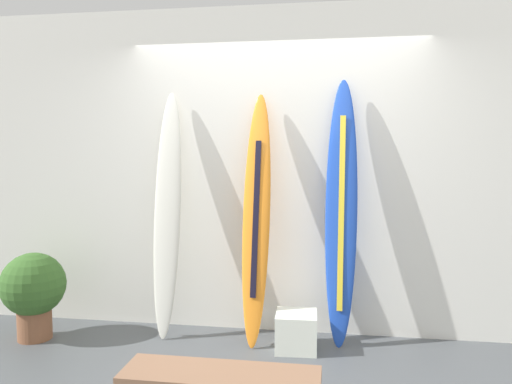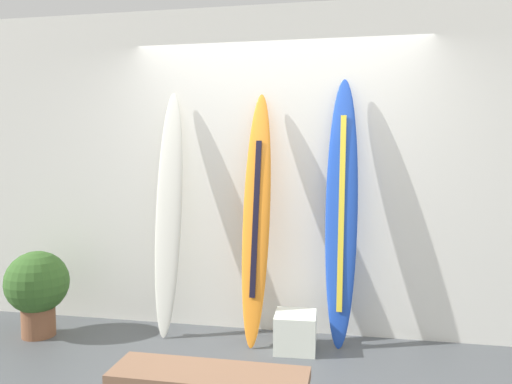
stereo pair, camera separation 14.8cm
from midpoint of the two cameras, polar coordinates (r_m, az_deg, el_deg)
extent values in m
cube|color=silver|center=(4.37, 3.68, 2.42)|extent=(7.20, 0.20, 2.80)
ellipsoid|color=silver|center=(4.31, -9.00, -2.47)|extent=(0.24, 0.37, 2.08)
cone|color=black|center=(4.41, -9.28, -13.70)|extent=(0.07, 0.08, 0.11)
ellipsoid|color=orange|center=(4.07, 1.09, -3.02)|extent=(0.24, 0.46, 2.05)
cube|color=black|center=(4.04, 1.00, -2.99)|extent=(0.06, 0.25, 1.25)
cone|color=black|center=(4.16, 0.78, -14.86)|extent=(0.07, 0.09, 0.11)
ellipsoid|color=blue|center=(4.07, 10.79, -2.37)|extent=(0.27, 0.33, 2.16)
cube|color=yellow|center=(4.03, 10.79, -2.37)|extent=(0.06, 0.20, 1.56)
cone|color=black|center=(4.21, 10.59, -14.57)|extent=(0.07, 0.08, 0.11)
cube|color=white|center=(4.11, 5.60, -15.64)|extent=(0.34, 0.34, 0.30)
cylinder|color=brown|center=(4.73, -22.80, -13.54)|extent=(0.28, 0.28, 0.24)
sphere|color=#376328|center=(4.64, -22.94, -9.48)|extent=(0.53, 0.53, 0.53)
cube|color=#845E45|center=(2.70, -3.73, -20.35)|extent=(1.01, 0.31, 0.06)
camera|label=1|loc=(0.07, -88.95, 0.09)|focal=34.95mm
camera|label=2|loc=(0.07, 91.05, -0.09)|focal=34.95mm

